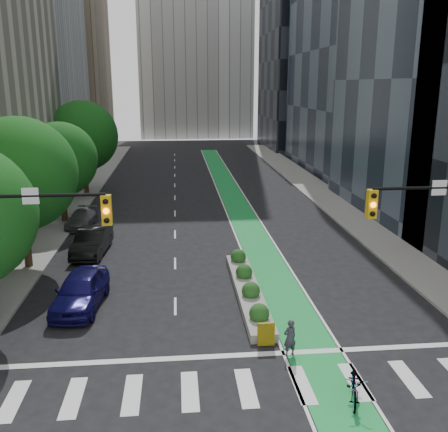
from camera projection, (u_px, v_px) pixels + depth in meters
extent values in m
plane|color=black|center=(243.00, 372.00, 18.64)|extent=(160.00, 160.00, 0.00)
cube|color=gray|center=(63.00, 212.00, 41.59)|extent=(3.60, 90.00, 0.15)
cube|color=gray|center=(338.00, 206.00, 43.77)|extent=(3.60, 90.00, 0.15)
cube|color=green|center=(232.00, 196.00, 47.78)|extent=(2.20, 70.00, 0.01)
cube|color=tan|center=(59.00, 67.00, 76.97)|extent=(14.00, 16.00, 26.00)
cube|color=black|center=(309.00, 62.00, 82.34)|extent=(14.00, 18.00, 28.00)
cylinder|color=black|center=(25.00, 227.00, 28.52)|extent=(0.44, 0.44, 5.04)
sphere|color=#0E4212|center=(19.00, 174.00, 27.74)|extent=(6.40, 6.40, 6.40)
cylinder|color=black|center=(63.00, 194.00, 38.22)|extent=(0.44, 0.44, 4.48)
sphere|color=#0E4212|center=(60.00, 159.00, 37.52)|extent=(5.60, 5.60, 5.60)
cylinder|color=black|center=(85.00, 169.00, 47.75)|extent=(0.44, 0.44, 5.15)
sphere|color=#0E4212|center=(83.00, 136.00, 46.95)|extent=(6.60, 6.60, 6.60)
cylinder|color=black|center=(22.00, 196.00, 16.69)|extent=(5.50, 0.12, 0.12)
cube|color=gold|center=(107.00, 210.00, 17.09)|extent=(0.34, 0.28, 1.05)
sphere|color=orange|center=(106.00, 211.00, 16.93)|extent=(0.20, 0.20, 0.20)
cube|color=white|center=(30.00, 196.00, 16.69)|extent=(0.55, 0.04, 0.55)
cylinder|color=black|center=(446.00, 187.00, 18.07)|extent=(5.50, 0.12, 0.12)
cube|color=gold|center=(372.00, 204.00, 17.96)|extent=(0.34, 0.28, 1.05)
sphere|color=orange|center=(373.00, 205.00, 17.80)|extent=(0.20, 0.20, 0.20)
cube|color=white|center=(439.00, 188.00, 18.02)|extent=(0.55, 0.04, 0.55)
cube|color=gray|center=(248.00, 291.00, 25.44)|extent=(1.20, 10.00, 0.40)
cube|color=yellow|center=(266.00, 334.00, 20.34)|extent=(0.70, 0.12, 1.00)
sphere|color=#194C19|center=(259.00, 313.00, 21.95)|extent=(0.90, 0.90, 0.90)
sphere|color=#194C19|center=(251.00, 291.00, 24.36)|extent=(0.90, 0.90, 0.90)
sphere|color=#194C19|center=(244.00, 272.00, 26.77)|extent=(0.90, 0.90, 0.90)
sphere|color=#194C19|center=(238.00, 257.00, 29.17)|extent=(0.90, 0.90, 0.90)
imported|color=gray|center=(355.00, 385.00, 16.91)|extent=(1.34, 2.23, 1.11)
imported|color=#343039|center=(290.00, 338.00, 19.60)|extent=(0.65, 0.53, 1.54)
imported|color=#100C4D|center=(81.00, 290.00, 23.90)|extent=(2.47, 5.20, 1.72)
imported|color=black|center=(92.00, 241.00, 31.48)|extent=(2.11, 5.09, 1.64)
imported|color=#595B5E|center=(81.00, 219.00, 37.47)|extent=(2.06, 4.35, 1.23)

